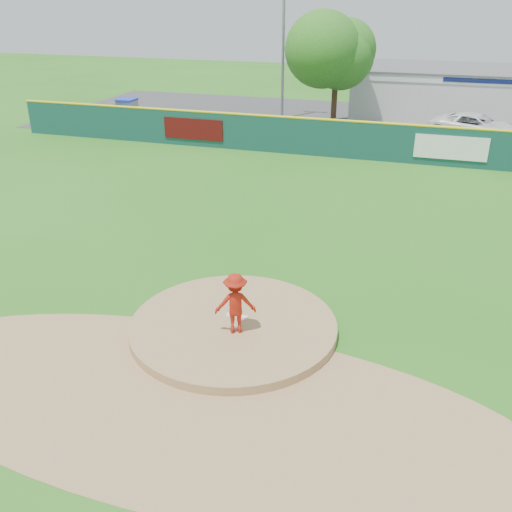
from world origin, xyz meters
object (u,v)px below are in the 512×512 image
(deciduous_tree, at_px, (337,55))
(light_pole_left, at_px, (284,27))
(pitcher, at_px, (235,303))
(pool_building_grp, at_px, (463,92))
(playground_slide, at_px, (127,112))
(van, at_px, (475,126))

(deciduous_tree, relative_size, light_pole_left, 0.67)
(pitcher, relative_size, deciduous_tree, 0.22)
(pool_building_grp, relative_size, deciduous_tree, 2.07)
(pitcher, bearing_deg, light_pole_left, -99.55)
(deciduous_tree, bearing_deg, pitcher, -85.04)
(pool_building_grp, relative_size, playground_slide, 4.77)
(playground_slide, bearing_deg, pitcher, -55.09)
(deciduous_tree, bearing_deg, van, -1.96)
(pool_building_grp, xyz_separation_m, deciduous_tree, (-8.00, -6.99, 2.89))
(van, bearing_deg, deciduous_tree, 104.87)
(pitcher, distance_m, pool_building_grp, 32.89)
(pitcher, distance_m, playground_slide, 26.92)
(pool_building_grp, xyz_separation_m, light_pole_left, (-12.00, -4.99, 4.39))
(pitcher, relative_size, van, 0.30)
(pitcher, relative_size, light_pole_left, 0.15)
(van, bearing_deg, pitcher, -177.73)
(pool_building_grp, height_order, light_pole_left, light_pole_left)
(light_pole_left, bearing_deg, pool_building_grp, 22.60)
(light_pole_left, bearing_deg, van, -10.24)
(pitcher, bearing_deg, deciduous_tree, -107.35)
(playground_slide, bearing_deg, light_pole_left, 29.91)
(van, height_order, deciduous_tree, deciduous_tree)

